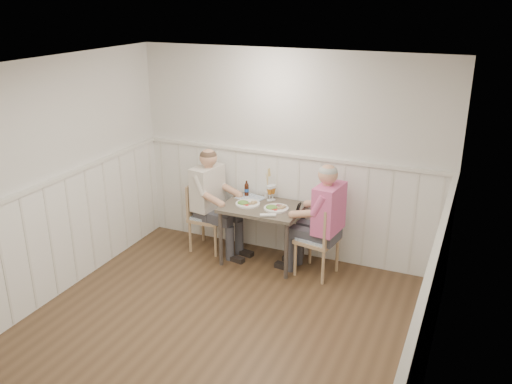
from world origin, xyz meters
TOP-DOWN VIEW (x-y plane):
  - ground_plane at (0.00, 0.00)m, footprint 4.50×4.50m
  - room_shell at (0.00, 0.00)m, footprint 4.04×4.54m
  - wainscot at (0.00, 0.69)m, footprint 4.00×4.49m
  - dining_table at (-0.18, 1.84)m, footprint 0.96×0.70m
  - chair_right at (0.59, 1.79)m, footprint 0.50×0.50m
  - chair_left at (-1.03, 1.89)m, footprint 0.44×0.44m
  - man_in_pink at (0.62, 1.80)m, footprint 0.69×0.48m
  - diner_cream at (-0.93, 1.88)m, footprint 0.70×0.50m
  - plate_man at (-0.00, 1.80)m, footprint 0.30×0.30m
  - plate_diner at (-0.38, 1.80)m, footprint 0.30×0.30m
  - beer_glass_a at (-0.14, 2.08)m, footprint 0.08×0.08m
  - beer_glass_b at (-0.17, 2.05)m, footprint 0.08×0.08m
  - beer_bottle at (-0.51, 2.08)m, footprint 0.06×0.06m
  - rolled_napkin at (0.01, 1.55)m, footprint 0.19×0.12m
  - grass_vase at (-0.24, 2.10)m, footprint 0.05×0.05m
  - gingham_mat at (-0.43, 2.03)m, footprint 0.38×0.33m

SIDE VIEW (x-z plane):
  - ground_plane at x=0.00m, z-range 0.00..0.00m
  - chair_left at x=-1.03m, z-range 0.04..0.94m
  - chair_right at x=0.59m, z-range 0.04..0.96m
  - diner_cream at x=-0.93m, z-range -0.11..1.29m
  - man_in_pink at x=0.62m, z-range -0.11..1.30m
  - dining_table at x=-0.18m, z-range 0.28..1.03m
  - wainscot at x=0.00m, z-range 0.02..1.36m
  - gingham_mat at x=-0.43m, z-range 0.75..0.76m
  - rolled_napkin at x=0.01m, z-range 0.75..0.79m
  - plate_diner at x=-0.38m, z-range 0.74..0.81m
  - plate_man at x=0.00m, z-range 0.74..0.81m
  - beer_bottle at x=-0.51m, z-range 0.74..0.94m
  - beer_glass_b at x=-0.17m, z-range 0.78..0.98m
  - beer_glass_a at x=-0.14m, z-range 0.78..0.98m
  - grass_vase at x=-0.24m, z-range 0.73..1.16m
  - room_shell at x=0.00m, z-range 0.22..2.82m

